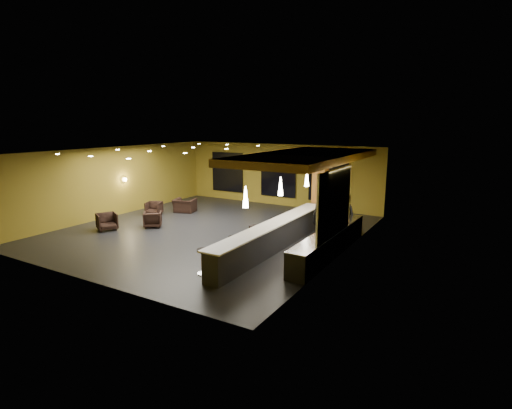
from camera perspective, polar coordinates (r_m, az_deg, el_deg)
The scene contains 34 objects.
floor at distance 17.84m, azimuth -6.39°, elevation -3.87°, with size 12.00×13.00×0.10m, color black.
ceiling at distance 17.23m, azimuth -6.66°, elevation 7.74°, with size 12.00×13.00×0.10m, color black.
wall_back at distance 22.97m, azimuth 3.30°, elevation 4.26°, with size 12.00×0.10×3.50m, color olive.
wall_front at distance 12.93m, azimuth -24.13°, elevation -2.63°, with size 12.00×0.10×3.50m, color olive.
wall_left at distance 21.58m, azimuth -19.54°, elevation 3.13°, with size 0.10×13.00×3.50m, color olive.
wall_right at distance 14.70m, azimuth 12.76°, elevation -0.24°, with size 0.10×13.00×3.50m, color olive.
wood_soffit at distance 16.11m, azimuth 7.11°, elevation 6.78°, with size 3.60×8.00×0.28m, color olive.
window_left at distance 24.65m, azimuth -4.11°, elevation 4.65°, with size 2.20×0.06×2.40m, color black.
window_center at distance 22.88m, azimuth 3.18°, elevation 4.11°, with size 2.20×0.06×2.40m, color black.
window_right at distance 21.69m, azimuth 10.26°, elevation 3.52°, with size 2.20×0.06×2.40m, color black.
tile_backsplash at distance 13.75m, azimuth 11.18°, elevation 0.07°, with size 0.06×3.20×2.40m, color white.
bar_counter at distance 15.00m, azimuth 2.57°, elevation -4.65°, with size 0.60×8.00×1.00m, color black.
bar_top at distance 14.86m, azimuth 2.59°, elevation -2.71°, with size 0.78×8.10×0.05m, color silver.
prep_counter at distance 14.69m, azimuth 10.44°, elevation -5.47°, with size 0.70×6.00×0.86m, color black.
prep_top at distance 14.57m, azimuth 10.50°, elevation -3.76°, with size 0.72×6.00×0.03m, color silver.
wall_shelf_lower at distance 13.69m, azimuth 10.28°, elevation -1.66°, with size 0.30×1.50×0.03m, color silver.
wall_shelf_upper at distance 13.60m, azimuth 10.35°, elevation 0.19°, with size 0.30×1.50×0.03m, color silver.
column at distance 18.83m, azimuth 9.14°, elevation 2.48°, with size 0.60×0.60×3.50m, color brown.
wall_sconce at distance 21.77m, azimuth -18.26°, elevation 3.41°, with size 0.22×0.22×0.22m, color #FFE5B2.
pendant_0 at distance 12.87m, azimuth -1.50°, elevation 1.09°, with size 0.20×0.20×0.70m, color white.
pendant_1 at distance 15.02m, azimuth 3.52°, elevation 2.61°, with size 0.20×0.20×0.70m, color white.
pendant_2 at distance 17.27m, azimuth 7.27°, elevation 3.73°, with size 0.20×0.20×0.70m, color white.
staff_a at distance 16.60m, azimuth 9.17°, elevation -1.63°, with size 0.68×0.45×1.86m, color black.
staff_b at distance 17.61m, azimuth 12.49°, elevation -1.39°, with size 0.79×0.62×1.62m, color black.
staff_c at distance 17.40m, azimuth 12.58°, elevation -1.28°, with size 0.87×0.57×1.79m, color black.
armchair_a at distance 18.93m, azimuth -20.52°, elevation -2.30°, with size 0.81×0.84×0.76m, color black.
armchair_b at distance 18.83m, azimuth -14.55°, elevation -2.06°, with size 0.77×0.79×0.72m, color black.
armchair_c at distance 21.29m, azimuth -14.38°, elevation -0.52°, with size 0.73×0.75×0.69m, color black.
armchair_d at distance 21.59m, azimuth -10.14°, elevation -0.14°, with size 1.08×0.95×0.70m, color black.
bar_stool_0 at distance 12.76m, azimuth -7.52°, elevation -7.59°, with size 0.42×0.42×0.82m.
bar_stool_1 at distance 13.93m, azimuth -3.14°, elevation -5.77°, with size 0.43×0.43×0.85m.
bar_stool_2 at distance 15.35m, azimuth -0.28°, elevation -4.12°, with size 0.42×0.42×0.83m.
bar_stool_3 at distance 16.86m, azimuth 2.60°, elevation -2.89°, with size 0.37×0.37×0.74m.
bar_stool_4 at distance 18.36m, azimuth 5.35°, elevation -1.61°, with size 0.40×0.40×0.79m.
Camera 1 is at (10.31, -13.75, 4.73)m, focal length 28.00 mm.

